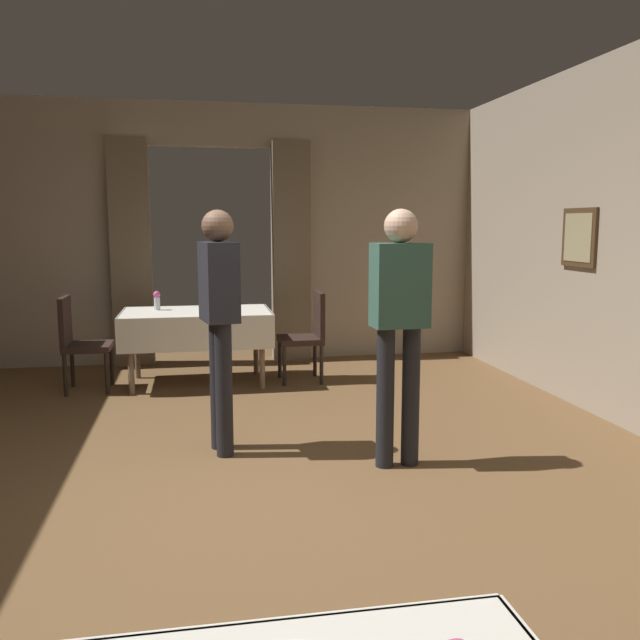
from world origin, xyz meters
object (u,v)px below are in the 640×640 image
Objects in this scene: person_diner_standing_aside at (399,316)px; person_waiter_by_doorway at (219,311)px; flower_vase_mid at (157,300)px; chair_mid_right at (308,332)px; chair_mid_left at (79,339)px; dining_table_mid at (197,321)px; glass_mid_b at (219,308)px.

person_waiter_by_doorway is at bearing 157.02° from person_diner_standing_aside.
flower_vase_mid is 0.11× the size of person_diner_standing_aside.
flower_vase_mid is 2.36m from person_waiter_by_doorway.
person_waiter_by_doorway is 1.00× the size of person_diner_standing_aside.
flower_vase_mid is (-1.52, 0.23, 0.34)m from chair_mid_right.
chair_mid_right is 4.75× the size of flower_vase_mid.
person_diner_standing_aside reaches higher than chair_mid_left.
chair_mid_right reaches higher than dining_table_mid.
dining_table_mid is 7.61× the size of flower_vase_mid.
person_waiter_by_doorway is 1.25m from person_diner_standing_aside.
chair_mid_left is 0.85m from flower_vase_mid.
flower_vase_mid is at bearing 160.34° from dining_table_mid.
dining_table_mid is 2.97m from person_diner_standing_aside.
chair_mid_right is at bearing -8.76° from flower_vase_mid.
person_waiter_by_doorway is (0.16, -2.14, 0.38)m from dining_table_mid.
flower_vase_mid is (0.74, 0.25, 0.34)m from chair_mid_left.
flower_vase_mid is 0.72m from glass_mid_b.
dining_table_mid is at bearing 116.61° from person_diner_standing_aside.
chair_mid_left is 2.46m from person_waiter_by_doorway.
chair_mid_right is 0.54× the size of person_waiter_by_doorway.
chair_mid_left is at bearing 174.43° from glass_mid_b.
chair_mid_left is (-1.13, -0.11, -0.13)m from dining_table_mid.
person_diner_standing_aside is (1.32, -2.63, 0.38)m from dining_table_mid.
glass_mid_b is at bearing -5.57° from chair_mid_left.
dining_table_mid is 2.18m from person_waiter_by_doorway.
person_diner_standing_aside is (1.10, -2.39, 0.22)m from glass_mid_b.
glass_mid_b is (0.61, -0.38, -0.05)m from flower_vase_mid.
chair_mid_right is at bearing 64.75° from person_waiter_by_doorway.
chair_mid_right is 0.54× the size of person_diner_standing_aside.
chair_mid_left is at bearing -174.33° from dining_table_mid.
person_waiter_by_doorway is at bearing -85.63° from dining_table_mid.
flower_vase_mid is 0.11× the size of person_waiter_by_doorway.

